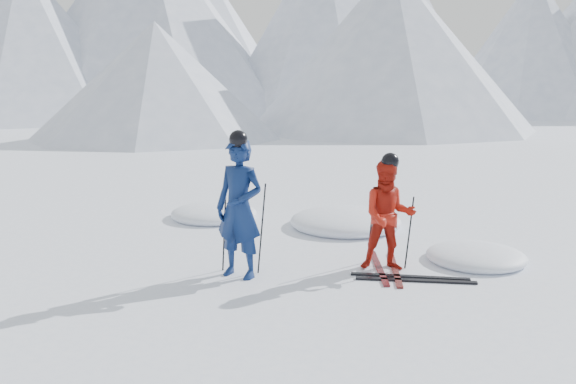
# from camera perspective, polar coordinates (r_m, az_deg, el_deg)

# --- Properties ---
(ground) EXTENTS (160.00, 160.00, 0.00)m
(ground) POSITION_cam_1_polar(r_m,az_deg,el_deg) (8.90, 11.98, -8.27)
(ground) COLOR white
(ground) RESTS_ON ground
(mountain_range) EXTENTS (106.15, 62.94, 15.53)m
(mountain_range) POSITION_cam_1_polar(r_m,az_deg,el_deg) (44.18, 24.36, 14.69)
(mountain_range) COLOR #B2BCD1
(mountain_range) RESTS_ON ground
(skier_blue) EXTENTS (0.82, 0.62, 2.02)m
(skier_blue) POSITION_cam_1_polar(r_m,az_deg,el_deg) (8.73, -4.58, -1.55)
(skier_blue) COLOR #0C1F4D
(skier_blue) RESTS_ON ground
(skier_red) EXTENTS (0.94, 0.81, 1.66)m
(skier_red) POSITION_cam_1_polar(r_m,az_deg,el_deg) (9.19, 9.39, -2.19)
(skier_red) COLOR #AC1A0D
(skier_red) RESTS_ON ground
(pole_blue_left) EXTENTS (0.13, 0.09, 1.35)m
(pole_blue_left) POSITION_cam_1_polar(r_m,az_deg,el_deg) (9.05, -5.97, -3.32)
(pole_blue_left) COLOR black
(pole_blue_left) RESTS_ON ground
(pole_blue_right) EXTENTS (0.13, 0.08, 1.35)m
(pole_blue_right) POSITION_cam_1_polar(r_m,az_deg,el_deg) (8.95, -2.47, -3.44)
(pole_blue_right) COLOR black
(pole_blue_right) RESTS_ON ground
(pole_red_left) EXTENTS (0.11, 0.09, 1.11)m
(pole_red_left) POSITION_cam_1_polar(r_m,az_deg,el_deg) (9.53, 7.75, -3.39)
(pole_red_left) COLOR black
(pole_red_left) RESTS_ON ground
(pole_red_right) EXTENTS (0.11, 0.08, 1.11)m
(pole_red_right) POSITION_cam_1_polar(r_m,az_deg,el_deg) (9.37, 11.28, -3.76)
(pole_red_right) COLOR black
(pole_red_right) RESTS_ON ground
(ski_worn_left) EXTENTS (0.56, 1.66, 0.03)m
(ski_worn_left) POSITION_cam_1_polar(r_m,az_deg,el_deg) (9.42, 8.51, -7.00)
(ski_worn_left) COLOR black
(ski_worn_left) RESTS_ON ground
(ski_worn_right) EXTENTS (0.44, 1.68, 0.03)m
(ski_worn_right) POSITION_cam_1_polar(r_m,az_deg,el_deg) (9.39, 9.97, -7.10)
(ski_worn_right) COLOR black
(ski_worn_right) RESTS_ON ground
(ski_loose_a) EXTENTS (1.70, 0.32, 0.03)m
(ski_loose_a) POSITION_cam_1_polar(r_m,az_deg,el_deg) (9.08, 11.32, -7.77)
(ski_loose_a) COLOR black
(ski_loose_a) RESTS_ON ground
(ski_loose_b) EXTENTS (1.69, 0.38, 0.03)m
(ski_loose_b) POSITION_cam_1_polar(r_m,az_deg,el_deg) (8.93, 11.87, -8.11)
(ski_loose_b) COLOR black
(ski_loose_b) RESTS_ON ground
(snow_lumps) EXTENTS (6.88, 3.48, 0.47)m
(snow_lumps) POSITION_cam_1_polar(r_m,az_deg,el_deg) (11.69, 3.46, -3.51)
(snow_lumps) COLOR white
(snow_lumps) RESTS_ON ground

